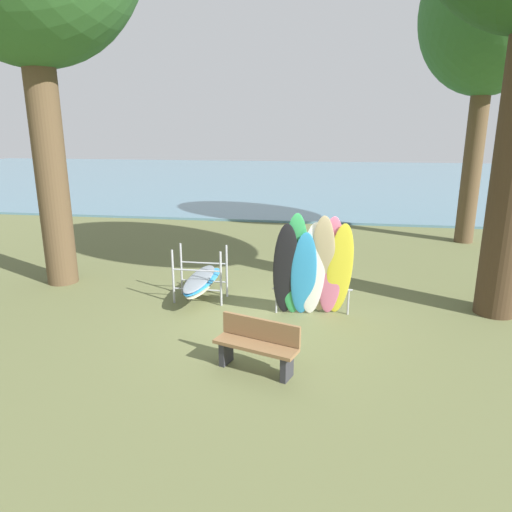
{
  "coord_description": "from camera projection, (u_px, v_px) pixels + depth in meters",
  "views": [
    {
      "loc": [
        0.92,
        -8.86,
        3.85
      ],
      "look_at": [
        -0.65,
        1.01,
        1.1
      ],
      "focal_mm": 32.69,
      "sensor_mm": 36.0,
      "label": 1
    }
  ],
  "objects": [
    {
      "name": "ground_plane",
      "position": [
        279.0,
        322.0,
        9.59
      ],
      "size": [
        80.0,
        80.0,
        0.0
      ],
      "primitive_type": "plane",
      "color": "#60663D"
    },
    {
      "name": "tree_mid_behind",
      "position": [
        490.0,
        16.0,
        14.41
      ],
      "size": [
        4.3,
        4.3,
        9.78
      ],
      "color": "brown",
      "rests_on": "ground"
    },
    {
      "name": "park_bench",
      "position": [
        257.0,
        344.0,
        7.59
      ],
      "size": [
        1.46,
        0.83,
        0.85
      ],
      "color": "#2D2D33",
      "rests_on": "ground"
    },
    {
      "name": "board_storage_rack",
      "position": [
        201.0,
        280.0,
        10.7
      ],
      "size": [
        1.15,
        2.13,
        1.25
      ],
      "color": "#9EA0A5",
      "rests_on": "ground"
    },
    {
      "name": "lake_water",
      "position": [
        319.0,
        178.0,
        36.5
      ],
      "size": [
        80.0,
        36.0,
        0.1
      ],
      "primitive_type": "cube",
      "color": "slate",
      "rests_on": "ground"
    },
    {
      "name": "leaning_board_pile",
      "position": [
        313.0,
        270.0,
        9.48
      ],
      "size": [
        1.71,
        0.97,
        2.3
      ],
      "color": "black",
      "rests_on": "ground"
    }
  ]
}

